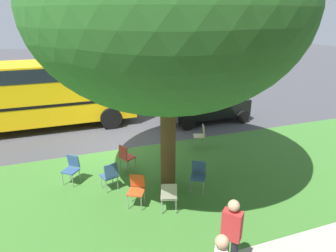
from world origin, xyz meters
name	(u,v)px	position (x,y,z in m)	size (l,w,h in m)	color
ground	(122,147)	(0.00, 0.00, 0.00)	(80.00, 80.00, 0.00)	#424247
grass_verge	(143,190)	(0.00, 3.20, 0.00)	(48.00, 6.00, 0.01)	#3D752D
street_tree	(168,9)	(-0.79, 3.15, 4.93)	(6.88, 6.88, 7.48)	brown
chair_0	(201,134)	(-2.89, 0.99, 0.52)	(0.53, 0.52, 0.88)	beige
chair_1	(169,195)	(-0.36, 4.41, 0.52)	(0.52, 0.52, 0.88)	#ADA393
chair_2	(72,167)	(1.90, 2.08, 0.52)	(0.59, 0.59, 0.88)	#335184
chair_3	(110,174)	(0.89, 2.89, 0.52)	(0.52, 0.52, 0.88)	#335184
chair_4	(137,188)	(0.34, 3.84, 0.52)	(0.56, 0.57, 0.88)	#C64C1E
chair_5	(126,156)	(0.21, 1.85, 0.52)	(0.57, 0.56, 0.88)	#B7332D
chair_6	(198,174)	(-1.52, 3.70, 0.52)	(0.57, 0.57, 0.88)	#335184
parked_car	(209,104)	(-4.57, -1.67, 0.84)	(3.70, 1.92, 1.65)	black
school_bus	(10,91)	(4.02, -3.42, 1.76)	(10.40, 2.80, 2.88)	yellow
pedestrian_0	(231,235)	(-0.80, 6.64, 0.93)	(0.39, 0.40, 1.69)	black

